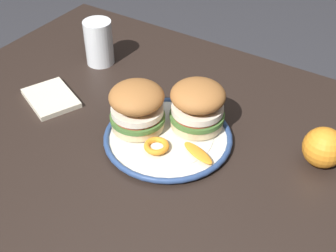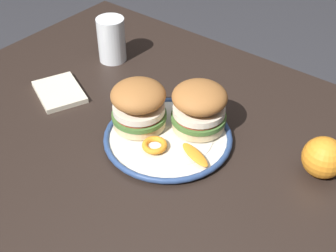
% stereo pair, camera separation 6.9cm
% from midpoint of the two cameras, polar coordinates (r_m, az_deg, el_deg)
% --- Properties ---
extents(dining_table, '(1.17, 0.91, 0.74)m').
position_cam_midpoint_polar(dining_table, '(1.01, 0.17, -7.25)').
color(dining_table, black).
rests_on(dining_table, ground).
extents(dinner_plate, '(0.27, 0.27, 0.02)m').
position_cam_midpoint_polar(dinner_plate, '(0.95, 2.08, -1.49)').
color(dinner_plate, silver).
rests_on(dinner_plate, dining_table).
extents(sandwich_half_left, '(0.16, 0.16, 0.10)m').
position_cam_midpoint_polar(sandwich_half_left, '(0.94, -1.58, 2.64)').
color(sandwich_half_left, beige).
rests_on(sandwich_half_left, dinner_plate).
extents(sandwich_half_right, '(0.15, 0.15, 0.10)m').
position_cam_midpoint_polar(sandwich_half_right, '(0.94, 5.99, 2.39)').
color(sandwich_half_right, beige).
rests_on(sandwich_half_right, dinner_plate).
extents(orange_peel_curled, '(0.05, 0.05, 0.01)m').
position_cam_midpoint_polar(orange_peel_curled, '(0.91, 0.49, -2.48)').
color(orange_peel_curled, orange).
rests_on(orange_peel_curled, dinner_plate).
extents(orange_peel_strip_long, '(0.08, 0.05, 0.01)m').
position_cam_midpoint_polar(orange_peel_strip_long, '(0.89, 5.58, -3.64)').
color(orange_peel_strip_long, orange).
rests_on(orange_peel_strip_long, dinner_plate).
extents(drinking_glass, '(0.07, 0.07, 0.12)m').
position_cam_midpoint_polar(drinking_glass, '(1.20, -5.36, 10.27)').
color(drinking_glass, white).
rests_on(drinking_glass, dining_table).
extents(whole_orange, '(0.08, 0.08, 0.08)m').
position_cam_midpoint_polar(whole_orange, '(0.92, 20.80, -3.75)').
color(whole_orange, orange).
rests_on(whole_orange, dining_table).
extents(folded_napkin, '(0.16, 0.14, 0.01)m').
position_cam_midpoint_polar(folded_napkin, '(1.11, -11.64, 4.13)').
color(folded_napkin, beige).
rests_on(folded_napkin, dining_table).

